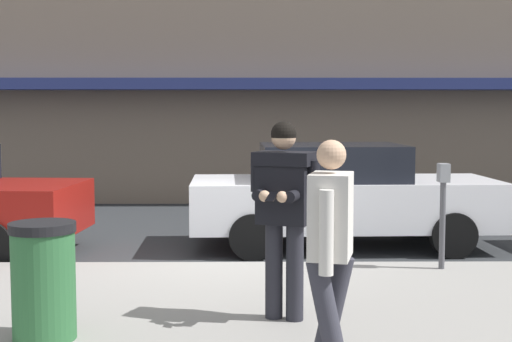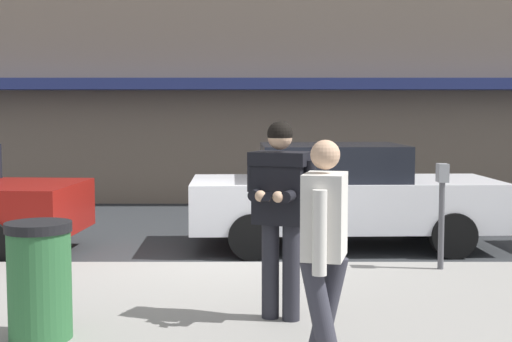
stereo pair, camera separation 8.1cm
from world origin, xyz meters
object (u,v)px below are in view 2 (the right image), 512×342
Objects in this scene: parked_sedan_mid at (344,195)px; pedestrian_in_light_coat at (328,243)px; trash_bin at (43,280)px; man_texting_on_phone at (284,198)px; parking_meter at (446,201)px.

parked_sedan_mid is 5.63m from pedestrian_in_light_coat.
parked_sedan_mid is at bearing 57.03° from trash_bin.
man_texting_on_phone reaches higher than pedestrian_in_light_coat.
trash_bin is (-2.02, -0.55, -0.62)m from man_texting_on_phone.
man_texting_on_phone is 2.89m from parking_meter.
pedestrian_in_light_coat is at bearing -20.26° from trash_bin.
parked_sedan_mid is 4.65× the size of trash_bin.
parked_sedan_mid is 2.53× the size of man_texting_on_phone.
man_texting_on_phone reaches higher than trash_bin.
man_texting_on_phone is 1.42m from pedestrian_in_light_coat.
parked_sedan_mid reaches higher than trash_bin.
man_texting_on_phone is (-1.04, -4.18, 0.46)m from parked_sedan_mid.
pedestrian_in_light_coat is (-0.78, -5.56, 0.32)m from parked_sedan_mid.
parking_meter is (2.00, 2.07, -0.28)m from man_texting_on_phone.
parked_sedan_mid is 5.63m from trash_bin.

